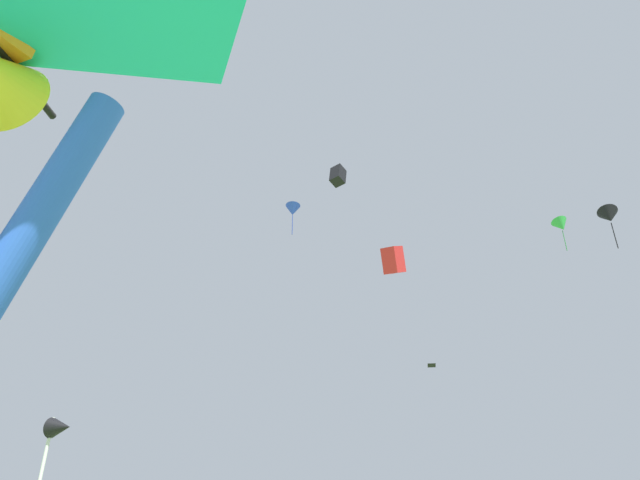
% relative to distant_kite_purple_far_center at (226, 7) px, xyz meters
% --- Properties ---
extents(distant_kite_purple_far_center, '(0.87, 0.85, 0.29)m').
position_rel_distant_kite_purple_far_center_xyz_m(distant_kite_purple_far_center, '(0.00, 0.00, 0.00)').
color(distant_kite_purple_far_center, purple).
extents(distant_kite_black_overhead_distant, '(0.63, 0.61, 0.23)m').
position_rel_distant_kite_purple_far_center_xyz_m(distant_kite_black_overhead_distant, '(4.90, 17.18, -11.70)').
color(distant_kite_black_overhead_distant, black).
extents(distant_kite_blue_low_right, '(1.42, 1.49, 2.49)m').
position_rel_distant_kite_purple_far_center_xyz_m(distant_kite_blue_low_right, '(-4.21, 17.84, 0.55)').
color(distant_kite_blue_low_right, blue).
extents(distant_kite_black_mid_right, '(0.91, 1.20, 1.37)m').
position_rel_distant_kite_purple_far_center_xyz_m(distant_kite_black_mid_right, '(0.99, 12.40, -0.96)').
color(distant_kite_black_mid_right, black).
extents(distant_kite_green_high_right, '(1.24, 1.25, 1.95)m').
position_rel_distant_kite_purple_far_center_xyz_m(distant_kite_green_high_right, '(12.79, 14.37, -5.49)').
color(distant_kite_green_high_right, green).
extents(distant_kite_red_low_left, '(1.10, 1.52, 1.66)m').
position_rel_distant_kite_purple_far_center_xyz_m(distant_kite_red_low_left, '(4.26, 11.10, -7.64)').
color(distant_kite_red_low_left, red).
extents(distant_kite_black_high_left, '(1.66, 1.87, 2.87)m').
position_rel_distant_kite_purple_far_center_xyz_m(distant_kite_black_high_left, '(16.07, 18.52, -3.35)').
color(distant_kite_black_high_left, black).
extents(marker_flag, '(0.30, 0.24, 1.93)m').
position_rel_distant_kite_purple_far_center_xyz_m(marker_flag, '(3.79, -8.17, -18.14)').
color(marker_flag, silver).
rests_on(marker_flag, ground).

